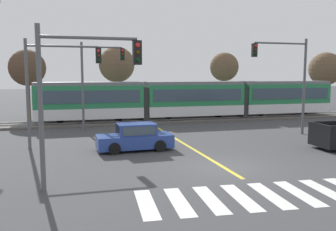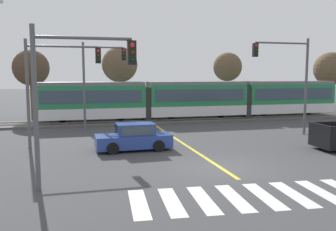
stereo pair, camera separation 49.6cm
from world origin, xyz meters
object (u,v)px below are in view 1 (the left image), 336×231
bare_tree_far_east (325,69)px  bare_tree_west (117,65)px  sedan_crossing (135,138)px  traffic_light_mid_right (288,71)px  bare_tree_far_west (27,68)px  bare_tree_east (224,67)px  traffic_light_near_left (76,82)px  light_rail_tram (194,98)px  traffic_light_far_left (96,73)px  traffic_light_mid_left (53,76)px

bare_tree_far_east → bare_tree_west: bearing=-179.8°
sedan_crossing → bare_tree_west: bare_tree_west is taller
traffic_light_mid_right → bare_tree_far_west: size_ratio=1.02×
bare_tree_east → bare_tree_far_east: bearing=1.5°
traffic_light_near_left → bare_tree_west: bearing=79.0°
sedan_crossing → bare_tree_east: 20.76m
sedan_crossing → traffic_light_near_left: size_ratio=0.71×
sedan_crossing → traffic_light_near_left: traffic_light_near_left is taller
traffic_light_near_left → bare_tree_east: 27.18m
traffic_light_mid_right → bare_tree_far_east: bare_tree_far_east is taller
light_rail_tram → bare_tree_far_east: (18.08, 4.62, 2.86)m
traffic_light_mid_right → bare_tree_west: bearing=126.0°
light_rail_tram → traffic_light_far_left: bearing=-157.1°
traffic_light_mid_left → bare_tree_far_west: bare_tree_far_west is taller
traffic_light_mid_left → traffic_light_far_left: traffic_light_far_left is taller
traffic_light_mid_right → bare_tree_far_east: (14.51, 14.01, 0.42)m
traffic_light_mid_right → bare_tree_far_east: bearing=44.0°
bare_tree_far_west → bare_tree_west: bearing=-2.8°
traffic_light_mid_left → bare_tree_west: 15.23m
traffic_light_mid_right → bare_tree_far_west: 23.37m
traffic_light_near_left → bare_tree_far_west: (-4.02, 22.73, 0.90)m
traffic_light_far_left → bare_tree_far_west: traffic_light_far_left is taller
traffic_light_mid_left → traffic_light_mid_right: traffic_light_mid_right is taller
traffic_light_mid_right → bare_tree_east: bearing=84.2°
light_rail_tram → bare_tree_far_west: size_ratio=4.25×
bare_tree_east → bare_tree_far_east: size_ratio=0.96×
traffic_light_near_left → bare_tree_far_west: bare_tree_far_west is taller
traffic_light_near_left → bare_tree_far_east: bare_tree_far_east is taller
bare_tree_west → bare_tree_east: (11.46, -0.25, -0.18)m
light_rail_tram → traffic_light_mid_right: traffic_light_mid_right is taller
sedan_crossing → traffic_light_mid_left: (-4.34, 1.99, 3.47)m
sedan_crossing → traffic_light_far_left: traffic_light_far_left is taller
traffic_light_near_left → bare_tree_far_west: 23.10m
light_rail_tram → traffic_light_near_left: traffic_light_near_left is taller
sedan_crossing → traffic_light_mid_right: 12.06m
sedan_crossing → bare_tree_west: size_ratio=0.61×
sedan_crossing → bare_tree_far_west: bearing=113.6°
traffic_light_far_left → bare_tree_west: (2.65, 8.39, 0.86)m
light_rail_tram → bare_tree_west: 8.54m
sedan_crossing → traffic_light_mid_left: bearing=155.4°
light_rail_tram → traffic_light_mid_left: bearing=-141.2°
light_rail_tram → sedan_crossing: (-7.66, -11.64, -1.35)m
light_rail_tram → bare_tree_far_west: bearing=161.7°
traffic_light_mid_left → bare_tree_west: bare_tree_west is taller
traffic_light_mid_left → bare_tree_far_west: bearing=101.2°
bare_tree_east → bare_tree_west: bearing=178.8°
traffic_light_near_left → bare_tree_west: (4.36, 22.32, 1.26)m
sedan_crossing → traffic_light_near_left: bearing=-117.5°
sedan_crossing → bare_tree_far_east: bare_tree_far_east is taller
traffic_light_near_left → bare_tree_far_west: size_ratio=0.91×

